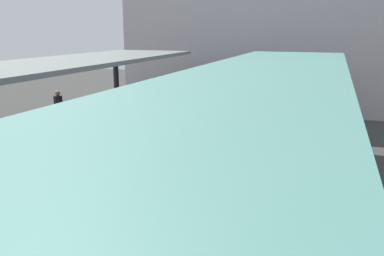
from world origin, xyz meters
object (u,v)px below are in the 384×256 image
Objects in this scene: commuter_train at (191,115)px; platform_bench at (288,165)px; platform_sign at (214,130)px; passenger_near_bench at (59,110)px.

platform_bench is (4.48, -4.40, -0.26)m from commuter_train.
commuter_train reaches higher than platform_bench.
commuter_train reaches higher than platform_sign.
platform_bench is 10.24m from passenger_near_bench.
commuter_train is at bearing 17.39° from passenger_near_bench.
platform_sign is (-1.84, -1.23, 1.16)m from platform_bench.
commuter_train is 7.22× the size of platform_sign.
commuter_train is at bearing 135.48° from platform_bench.
platform_bench is at bearing -15.41° from passenger_near_bench.
platform_bench is 2.50m from platform_sign.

